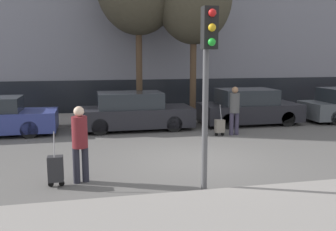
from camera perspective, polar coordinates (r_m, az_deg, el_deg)
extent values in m
plane|color=#565451|center=(10.19, 4.39, -6.78)|extent=(80.00, 80.00, 0.00)
cube|color=gray|center=(6.87, 13.78, -14.53)|extent=(28.00, 2.50, 0.12)
cube|color=gray|center=(16.84, -2.51, -0.20)|extent=(28.00, 3.00, 0.12)
cube|color=black|center=(18.88, -3.68, 3.06)|extent=(27.44, 0.06, 1.60)
cylinder|color=black|center=(13.56, -20.37, -2.02)|extent=(0.60, 0.18, 0.60)
cylinder|color=black|center=(15.06, -19.59, -0.92)|extent=(0.60, 0.18, 0.60)
cube|color=black|center=(14.27, -5.08, -0.17)|extent=(4.34, 1.76, 0.70)
cube|color=#23282D|center=(14.16, -5.81, 2.36)|extent=(2.39, 1.55, 0.58)
cylinder|color=black|center=(13.77, 0.93, -1.28)|extent=(0.60, 0.18, 0.60)
cylinder|color=black|center=(15.29, -0.45, -0.24)|extent=(0.60, 0.18, 0.60)
cylinder|color=black|center=(13.41, -10.34, -1.71)|extent=(0.60, 0.18, 0.60)
cylinder|color=black|center=(14.97, -10.58, -0.60)|extent=(0.60, 0.18, 0.60)
cube|color=black|center=(15.72, 12.29, 0.52)|extent=(4.03, 1.86, 0.70)
cube|color=#23282D|center=(15.57, 11.83, 2.87)|extent=(2.22, 1.63, 0.60)
cylinder|color=black|center=(15.59, 17.74, -0.50)|extent=(0.60, 0.18, 0.60)
cylinder|color=black|center=(17.04, 14.92, 0.42)|extent=(0.60, 0.18, 0.60)
cylinder|color=black|center=(14.50, 9.16, -0.87)|extent=(0.60, 0.18, 0.60)
cylinder|color=black|center=(16.05, 6.96, 0.14)|extent=(0.60, 0.18, 0.60)
cylinder|color=black|center=(16.59, 24.25, -0.31)|extent=(0.60, 0.18, 0.60)
cylinder|color=black|center=(17.83, 21.33, 0.48)|extent=(0.60, 0.18, 0.60)
cylinder|color=#23232D|center=(8.53, -13.79, -7.43)|extent=(0.15, 0.15, 0.79)
cylinder|color=#23232D|center=(8.58, -12.49, -7.28)|extent=(0.15, 0.15, 0.79)
cylinder|color=maroon|center=(8.38, -13.32, -2.48)|extent=(0.34, 0.34, 0.69)
sphere|color=beige|center=(8.30, -13.43, 0.61)|extent=(0.22, 0.22, 0.22)
cube|color=#262628|center=(8.43, -16.76, -7.77)|extent=(0.32, 0.24, 0.55)
cylinder|color=black|center=(8.54, -17.42, -9.94)|extent=(0.12, 0.03, 0.12)
cylinder|color=black|center=(8.52, -15.89, -9.91)|extent=(0.12, 0.03, 0.12)
cylinder|color=gray|center=(8.22, -16.97, -4.25)|extent=(0.02, 0.19, 0.53)
cylinder|color=#383347|center=(13.40, 9.65, -1.27)|extent=(0.15, 0.15, 0.80)
cylinder|color=#383347|center=(13.49, 10.42, -1.23)|extent=(0.15, 0.15, 0.80)
cylinder|color=#4C4C4C|center=(13.33, 10.13, 1.89)|extent=(0.34, 0.34, 0.69)
sphere|color=#936B4C|center=(13.28, 10.18, 3.86)|extent=(0.23, 0.23, 0.23)
cube|color=slate|center=(13.23, 7.88, -1.60)|extent=(0.32, 0.24, 0.45)
cylinder|color=black|center=(13.25, 7.40, -2.83)|extent=(0.12, 0.03, 0.12)
cylinder|color=black|center=(13.33, 8.30, -2.78)|extent=(0.12, 0.03, 0.12)
cylinder|color=gray|center=(13.08, 8.03, 0.48)|extent=(0.02, 0.19, 0.53)
cylinder|color=#515154|center=(7.55, 5.70, 1.96)|extent=(0.12, 0.12, 3.70)
cube|color=black|center=(7.34, 6.34, 13.10)|extent=(0.28, 0.24, 0.80)
sphere|color=red|center=(7.23, 6.77, 15.29)|extent=(0.15, 0.15, 0.15)
sphere|color=gold|center=(7.20, 6.73, 13.18)|extent=(0.15, 0.15, 0.15)
sphere|color=green|center=(7.19, 6.69, 11.06)|extent=(0.15, 0.15, 0.15)
torus|color=black|center=(18.91, 14.48, 1.82)|extent=(0.72, 0.06, 0.72)
torus|color=black|center=(18.45, 11.57, 1.76)|extent=(0.72, 0.06, 0.72)
cylinder|color=black|center=(18.65, 13.07, 2.40)|extent=(1.00, 0.05, 0.05)
cylinder|color=black|center=(18.55, 12.56, 3.00)|extent=(0.04, 0.04, 0.40)
cylinder|color=#4C3826|center=(16.82, -4.42, 7.00)|extent=(0.28, 0.28, 4.10)
cylinder|color=#4C3826|center=(16.63, 3.84, 6.19)|extent=(0.28, 0.28, 3.64)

